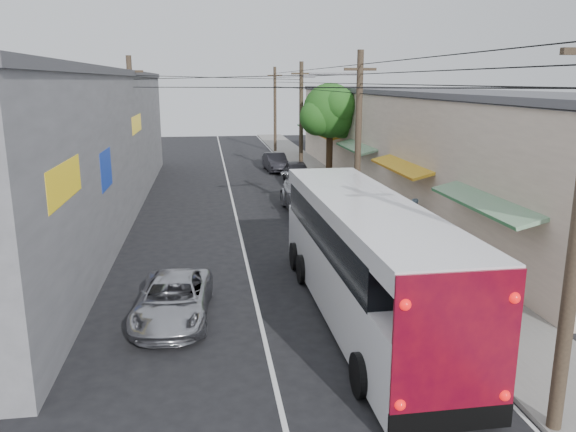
{
  "coord_description": "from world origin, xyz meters",
  "views": [
    {
      "loc": [
        -1.36,
        -10.88,
        6.73
      ],
      "look_at": [
        1.53,
        9.02,
        1.87
      ],
      "focal_mm": 35.0,
      "sensor_mm": 36.0,
      "label": 1
    }
  ],
  "objects_px": {
    "parked_car_mid": "(297,172)",
    "pedestrian_far": "(413,216)",
    "coach_bus": "(363,256)",
    "parked_car_far": "(276,162)",
    "pedestrian_near": "(372,224)",
    "jeepney": "(173,300)",
    "parked_suv": "(311,196)"
  },
  "relations": [
    {
      "from": "pedestrian_far",
      "to": "parked_car_far",
      "type": "bearing_deg",
      "value": -75.42
    },
    {
      "from": "pedestrian_near",
      "to": "pedestrian_far",
      "type": "distance_m",
      "value": 2.46
    },
    {
      "from": "coach_bus",
      "to": "pedestrian_far",
      "type": "relative_size",
      "value": 7.68
    },
    {
      "from": "parked_suv",
      "to": "parked_car_far",
      "type": "distance_m",
      "value": 14.25
    },
    {
      "from": "parked_car_mid",
      "to": "parked_car_far",
      "type": "height_order",
      "value": "parked_car_mid"
    },
    {
      "from": "parked_suv",
      "to": "parked_car_far",
      "type": "height_order",
      "value": "parked_suv"
    },
    {
      "from": "coach_bus",
      "to": "pedestrian_far",
      "type": "distance_m",
      "value": 9.35
    },
    {
      "from": "jeepney",
      "to": "pedestrian_far",
      "type": "xyz_separation_m",
      "value": [
        10.06,
        7.69,
        0.29
      ]
    },
    {
      "from": "pedestrian_near",
      "to": "coach_bus",
      "type": "bearing_deg",
      "value": 87.34
    },
    {
      "from": "parked_car_mid",
      "to": "parked_car_far",
      "type": "xyz_separation_m",
      "value": [
        -0.8,
        5.33,
        -0.05
      ]
    },
    {
      "from": "parked_suv",
      "to": "pedestrian_near",
      "type": "distance_m",
      "value": 6.19
    },
    {
      "from": "coach_bus",
      "to": "parked_car_far",
      "type": "height_order",
      "value": "coach_bus"
    },
    {
      "from": "pedestrian_far",
      "to": "pedestrian_near",
      "type": "bearing_deg",
      "value": 30.1
    },
    {
      "from": "jeepney",
      "to": "pedestrian_far",
      "type": "height_order",
      "value": "pedestrian_far"
    },
    {
      "from": "parked_car_far",
      "to": "pedestrian_far",
      "type": "distance_m",
      "value": 19.51
    },
    {
      "from": "parked_suv",
      "to": "parked_car_mid",
      "type": "xyz_separation_m",
      "value": [
        0.72,
        8.91,
        -0.18
      ]
    },
    {
      "from": "coach_bus",
      "to": "parked_car_far",
      "type": "distance_m",
      "value": 27.27
    },
    {
      "from": "parked_car_far",
      "to": "pedestrian_near",
      "type": "distance_m",
      "value": 20.31
    },
    {
      "from": "parked_car_far",
      "to": "pedestrian_far",
      "type": "relative_size",
      "value": 2.63
    },
    {
      "from": "parked_car_mid",
      "to": "pedestrian_far",
      "type": "bearing_deg",
      "value": -74.11
    },
    {
      "from": "parked_car_mid",
      "to": "pedestrian_near",
      "type": "xyz_separation_m",
      "value": [
        0.8,
        -14.91,
        0.14
      ]
    },
    {
      "from": "parked_suv",
      "to": "pedestrian_far",
      "type": "bearing_deg",
      "value": -54.1
    },
    {
      "from": "jeepney",
      "to": "parked_car_mid",
      "type": "xyz_separation_m",
      "value": [
        7.06,
        21.49,
        0.12
      ]
    },
    {
      "from": "parked_suv",
      "to": "pedestrian_near",
      "type": "height_order",
      "value": "parked_suv"
    },
    {
      "from": "parked_car_mid",
      "to": "pedestrian_far",
      "type": "distance_m",
      "value": 14.13
    },
    {
      "from": "jeepney",
      "to": "parked_car_far",
      "type": "bearing_deg",
      "value": 80.81
    },
    {
      "from": "parked_car_mid",
      "to": "parked_suv",
      "type": "bearing_deg",
      "value": -91.02
    },
    {
      "from": "coach_bus",
      "to": "pedestrian_near",
      "type": "relative_size",
      "value": 8.01
    },
    {
      "from": "jeepney",
      "to": "parked_car_far",
      "type": "relative_size",
      "value": 1.07
    },
    {
      "from": "pedestrian_near",
      "to": "pedestrian_far",
      "type": "height_order",
      "value": "pedestrian_far"
    },
    {
      "from": "coach_bus",
      "to": "pedestrian_far",
      "type": "xyz_separation_m",
      "value": [
        4.6,
        8.09,
        -0.89
      ]
    },
    {
      "from": "parked_car_far",
      "to": "jeepney",
      "type": "bearing_deg",
      "value": -107.29
    }
  ]
}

